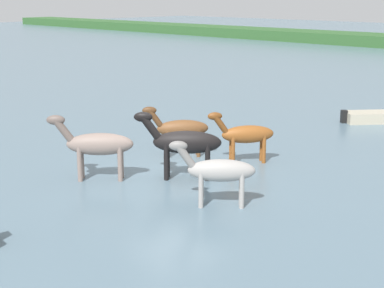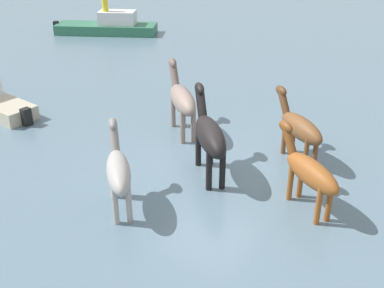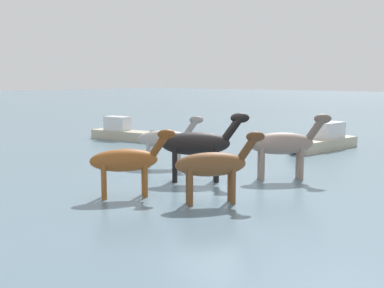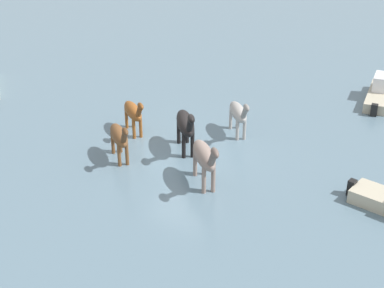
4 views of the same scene
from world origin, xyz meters
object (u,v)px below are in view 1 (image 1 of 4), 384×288
at_px(horse_chestnut_trailing, 180,129).
at_px(horse_mid_herd, 218,171).
at_px(horse_gray_outer, 97,144).
at_px(horse_dun_straggler, 245,135).
at_px(horse_dark_mare, 184,142).

relative_size(horse_chestnut_trailing, horse_mid_herd, 1.04).
relative_size(horse_chestnut_trailing, horse_gray_outer, 0.95).
xyz_separation_m(horse_chestnut_trailing, horse_gray_outer, (0.09, -3.63, 0.13)).
bearing_deg(horse_gray_outer, horse_chestnut_trailing, -133.81).
relative_size(horse_chestnut_trailing, horse_dun_straggler, 0.99).
xyz_separation_m(horse_dark_mare, horse_mid_herd, (2.35, -1.06, -0.16)).
bearing_deg(horse_dun_straggler, horse_mid_herd, 65.83).
bearing_deg(horse_dark_mare, horse_mid_herd, 114.37).
distance_m(horse_dark_mare, horse_mid_herd, 2.58).
bearing_deg(horse_dun_straggler, horse_gray_outer, 12.10).
height_order(horse_dark_mare, horse_dun_straggler, horse_dark_mare).
height_order(horse_chestnut_trailing, horse_mid_herd, horse_mid_herd).
bearing_deg(horse_chestnut_trailing, horse_dun_straggler, 152.78).
bearing_deg(horse_chestnut_trailing, horse_mid_herd, 95.61).
height_order(horse_dun_straggler, horse_gray_outer, horse_gray_outer).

